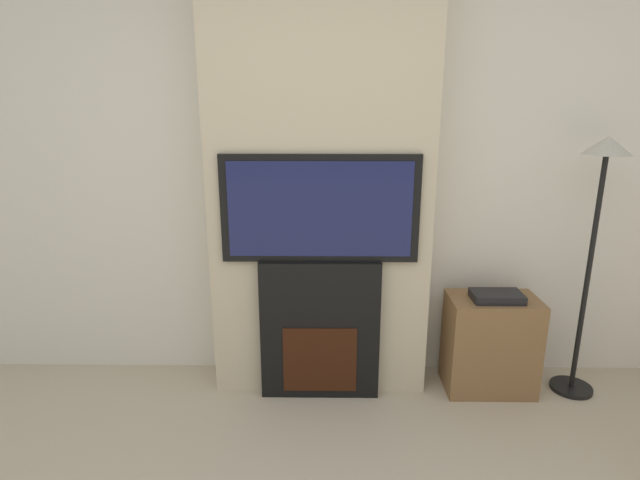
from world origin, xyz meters
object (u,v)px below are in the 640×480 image
(floor_lamp, at_px, (598,209))
(media_stand, at_px, (490,343))
(fireplace, at_px, (320,329))
(television, at_px, (320,209))

(floor_lamp, xyz_separation_m, media_stand, (-0.53, 0.02, -0.85))
(fireplace, bearing_deg, media_stand, 3.33)
(fireplace, xyz_separation_m, television, (0.00, -0.00, 0.74))
(floor_lamp, bearing_deg, television, -178.32)
(television, distance_m, floor_lamp, 1.57)
(media_stand, bearing_deg, fireplace, -176.67)
(television, xyz_separation_m, floor_lamp, (1.57, 0.05, -0.01))
(fireplace, height_order, floor_lamp, floor_lamp)
(fireplace, bearing_deg, floor_lamp, 1.61)
(media_stand, bearing_deg, floor_lamp, -1.83)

